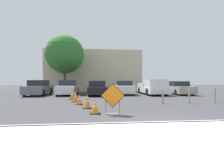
# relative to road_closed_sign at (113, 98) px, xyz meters

# --- Properties ---
(ground_plane) EXTENTS (96.00, 96.00, 0.00)m
(ground_plane) POSITION_rel_road_closed_sign_xyz_m (1.37, 7.85, -0.70)
(ground_plane) COLOR #3D3D3F
(sidewalk_strip) EXTENTS (22.26, 3.12, 0.14)m
(sidewalk_strip) POSITION_rel_road_closed_sign_xyz_m (1.37, -3.71, -0.63)
(sidewalk_strip) COLOR beige
(sidewalk_strip) RESTS_ON ground_plane
(curb_lip) EXTENTS (22.26, 0.20, 0.14)m
(curb_lip) POSITION_rel_road_closed_sign_xyz_m (1.37, -2.15, -0.63)
(curb_lip) COLOR beige
(curb_lip) RESTS_ON ground_plane
(road_closed_sign) EXTENTS (1.05, 0.20, 1.33)m
(road_closed_sign) POSITION_rel_road_closed_sign_xyz_m (0.00, 0.00, 0.00)
(road_closed_sign) COLOR black
(road_closed_sign) RESTS_ON ground_plane
(traffic_cone_nearest) EXTENTS (0.46, 0.46, 0.67)m
(traffic_cone_nearest) POSITION_rel_road_closed_sign_xyz_m (-0.76, 0.22, -0.37)
(traffic_cone_nearest) COLOR black
(traffic_cone_nearest) RESTS_ON ground_plane
(traffic_cone_second) EXTENTS (0.44, 0.44, 0.77)m
(traffic_cone_second) POSITION_rel_road_closed_sign_xyz_m (-1.15, 1.73, -0.32)
(traffic_cone_second) COLOR black
(traffic_cone_second) RESTS_ON ground_plane
(traffic_cone_third) EXTENTS (0.42, 0.42, 0.64)m
(traffic_cone_third) POSITION_rel_road_closed_sign_xyz_m (-1.70, 3.30, -0.38)
(traffic_cone_third) COLOR black
(traffic_cone_third) RESTS_ON ground_plane
(traffic_cone_fourth) EXTENTS (0.50, 0.50, 0.79)m
(traffic_cone_fourth) POSITION_rel_road_closed_sign_xyz_m (-2.07, 4.65, -0.31)
(traffic_cone_fourth) COLOR black
(traffic_cone_fourth) RESTS_ON ground_plane
(traffic_cone_fifth) EXTENTS (0.49, 0.49, 0.77)m
(traffic_cone_fifth) POSITION_rel_road_closed_sign_xyz_m (-2.49, 6.30, -0.32)
(traffic_cone_fifth) COLOR black
(traffic_cone_fifth) RESTS_ON ground_plane
(parked_car_nearest) EXTENTS (1.88, 4.52, 1.52)m
(parked_car_nearest) POSITION_rel_road_closed_sign_xyz_m (-6.41, 10.89, 0.01)
(parked_car_nearest) COLOR slate
(parked_car_nearest) RESTS_ON ground_plane
(parked_car_second) EXTENTS (1.87, 4.13, 1.52)m
(parked_car_second) POSITION_rel_road_closed_sign_xyz_m (-3.47, 10.78, 0.01)
(parked_car_second) COLOR silver
(parked_car_second) RESTS_ON ground_plane
(parked_car_third) EXTENTS (1.93, 4.67, 1.46)m
(parked_car_third) POSITION_rel_road_closed_sign_xyz_m (-0.53, 10.45, -0.01)
(parked_car_third) COLOR black
(parked_car_third) RESTS_ON ground_plane
(parked_car_fourth) EXTENTS (2.06, 4.41, 1.46)m
(parked_car_fourth) POSITION_rel_road_closed_sign_xyz_m (2.42, 11.11, -0.01)
(parked_car_fourth) COLOR white
(parked_car_fourth) RESTS_ON ground_plane
(pickup_truck) EXTENTS (2.14, 5.34, 1.60)m
(pickup_truck) POSITION_rel_road_closed_sign_xyz_m (5.36, 10.37, 0.02)
(pickup_truck) COLOR silver
(pickup_truck) RESTS_ON ground_plane
(parked_car_fifth) EXTENTS (2.12, 4.73, 1.41)m
(parked_car_fifth) POSITION_rel_road_closed_sign_xyz_m (8.30, 10.65, -0.04)
(parked_car_fifth) COLOR #A39984
(parked_car_fifth) RESTS_ON ground_plane
(bollard_nearest) EXTENTS (0.12, 0.12, 0.93)m
(bollard_nearest) POSITION_rel_road_closed_sign_xyz_m (3.47, 3.06, -0.20)
(bollard_nearest) COLOR gray
(bollard_nearest) RESTS_ON ground_plane
(bollard_second) EXTENTS (0.12, 0.12, 1.00)m
(bollard_second) POSITION_rel_road_closed_sign_xyz_m (5.22, 3.06, -0.17)
(bollard_second) COLOR gray
(bollard_second) RESTS_ON ground_plane
(bollard_third) EXTENTS (0.12, 0.12, 1.03)m
(bollard_third) POSITION_rel_road_closed_sign_xyz_m (6.97, 3.06, -0.16)
(bollard_third) COLOR gray
(bollard_third) RESTS_ON ground_plane
(building_facade_backdrop) EXTENTS (13.65, 5.00, 5.84)m
(building_facade_backdrop) POSITION_rel_road_closed_sign_xyz_m (-0.84, 19.24, 2.22)
(building_facade_backdrop) COLOR beige
(building_facade_backdrop) RESTS_ON ground_plane
(street_tree_behind_lot) EXTENTS (4.69, 4.69, 7.09)m
(street_tree_behind_lot) POSITION_rel_road_closed_sign_xyz_m (-4.40, 14.54, 4.04)
(street_tree_behind_lot) COLOR #513823
(street_tree_behind_lot) RESTS_ON ground_plane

